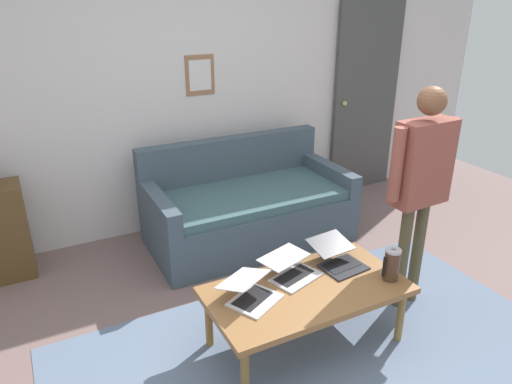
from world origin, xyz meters
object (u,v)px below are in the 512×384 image
object	(u,v)px
person_standing	(422,173)
coffee_table	(307,293)
interior_door	(365,100)
french_press	(392,264)
couch	(247,208)
laptop_center	(339,259)
laptop_right	(251,293)
laptop_left	(292,270)

from	to	relation	value
person_standing	coffee_table	bearing A→B (deg)	2.54
interior_door	french_press	distance (m)	2.69
couch	coffee_table	world-z (taller)	couch
laptop_center	french_press	world-z (taller)	french_press
french_press	interior_door	bearing A→B (deg)	-124.79
laptop_center	person_standing	world-z (taller)	person_standing
coffee_table	laptop_center	world-z (taller)	laptop_center
coffee_table	person_standing	xyz separation A→B (m)	(-0.89, -0.04, 0.63)
laptop_center	french_press	xyz separation A→B (m)	(-0.19, 0.29, 0.06)
laptop_center	laptop_right	size ratio (longest dim) A/B	0.94
coffee_table	person_standing	world-z (taller)	person_standing
laptop_left	interior_door	bearing A→B (deg)	-137.92
interior_door	person_standing	world-z (taller)	interior_door
laptop_right	laptop_left	bearing A→B (deg)	-162.98
interior_door	coffee_table	bearing A→B (deg)	44.66
laptop_left	french_press	xyz separation A→B (m)	(-0.54, 0.32, 0.07)
interior_door	coffee_table	world-z (taller)	interior_door
interior_door	person_standing	bearing A→B (deg)	59.97
laptop_left	laptop_right	world-z (taller)	laptop_right
person_standing	french_press	bearing A→B (deg)	28.61
couch	laptop_left	world-z (taller)	couch
couch	laptop_center	size ratio (longest dim) A/B	4.62
french_press	laptop_left	bearing A→B (deg)	-30.67
laptop_center	person_standing	xyz separation A→B (m)	(-0.56, 0.09, 0.55)
couch	laptop_left	size ratio (longest dim) A/B	4.47
interior_door	laptop_left	distance (m)	2.81
coffee_table	person_standing	distance (m)	1.10
interior_door	french_press	world-z (taller)	interior_door
interior_door	laptop_center	world-z (taller)	interior_door
french_press	person_standing	bearing A→B (deg)	-151.39
interior_door	laptop_left	world-z (taller)	interior_door
interior_door	person_standing	size ratio (longest dim) A/B	1.30
couch	laptop_center	bearing A→B (deg)	91.32
person_standing	interior_door	bearing A→B (deg)	-120.03
laptop_right	person_standing	distance (m)	1.37
coffee_table	laptop_left	world-z (taller)	laptop_left
laptop_left	french_press	world-z (taller)	french_press
coffee_table	laptop_left	size ratio (longest dim) A/B	3.16
coffee_table	couch	bearing A→B (deg)	-101.81
couch	laptop_right	world-z (taller)	couch
laptop_center	laptop_right	world-z (taller)	laptop_right
couch	laptop_right	size ratio (longest dim) A/B	4.34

